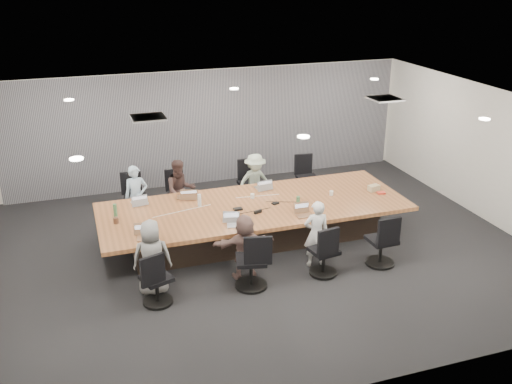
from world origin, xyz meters
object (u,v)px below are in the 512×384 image
object	(u,v)px
bottle_green_left	(115,210)
chair_5	(251,264)
chair_4	(157,283)
chair_2	(250,187)
conference_table	(254,221)
stapler	(258,212)
person_1	(180,191)
canvas_bag	(374,188)
bottle_green_right	(298,202)
laptop_2	(263,187)
person_6	(316,234)
bottle_clear	(199,200)
chair_3	(307,181)
person_0	(136,197)
laptop_1	(186,197)
chair_0	(135,202)
laptop_0	(140,203)
laptop_4	(147,238)
mug_brown	(116,220)
person_2	(255,183)
chair_1	(178,198)
laptop_5	(236,225)
snack_packet	(381,193)
person_4	(152,257)
person_5	(245,247)
laptop_6	(304,216)

from	to	relation	value
bottle_green_left	chair_5	bearing A→B (deg)	-44.95
chair_4	bottle_green_left	size ratio (longest dim) A/B	3.07
chair_2	conference_table	bearing A→B (deg)	72.95
stapler	bottle_green_left	bearing A→B (deg)	147.07
person_1	canvas_bag	size ratio (longest dim) A/B	5.83
conference_table	chair_4	world-z (taller)	chair_4
chair_5	chair_2	bearing A→B (deg)	85.50
chair_5	bottle_green_right	bearing A→B (deg)	56.32
laptop_2	bottle_green_right	world-z (taller)	bottle_green_right
chair_4	canvas_bag	xyz separation A→B (m)	(4.80, 1.62, 0.42)
person_6	bottle_clear	world-z (taller)	person_6
chair_3	bottle_green_right	bearing A→B (deg)	66.96
laptop_2	bottle_green_left	bearing A→B (deg)	2.77
person_0	bottle_green_left	distance (m)	1.18
chair_5	laptop_1	distance (m)	2.58
chair_0	laptop_0	world-z (taller)	chair_0
laptop_4	canvas_bag	bearing A→B (deg)	17.93
bottle_clear	mug_brown	size ratio (longest dim) A/B	2.14
person_2	chair_1	bearing A→B (deg)	163.06
conference_table	person_0	bearing A→B (deg)	147.46
conference_table	canvas_bag	xyz separation A→B (m)	(2.58, -0.08, 0.40)
chair_0	laptop_2	distance (m)	2.75
laptop_5	laptop_4	bearing A→B (deg)	-166.00
stapler	mug_brown	bearing A→B (deg)	153.75
chair_2	stapler	distance (m)	2.19
conference_table	person_1	bearing A→B (deg)	131.51
snack_packet	person_4	bearing A→B (deg)	-167.47
chair_2	bottle_green_left	world-z (taller)	bottle_green_left
chair_5	person_4	distance (m)	1.65
chair_0	chair_5	bearing A→B (deg)	121.68
laptop_0	chair_1	bearing A→B (deg)	-141.29
person_4	bottle_green_right	world-z (taller)	person_4
conference_table	laptop_4	size ratio (longest dim) A/B	18.20
laptop_0	person_4	world-z (taller)	person_4
conference_table	person_4	xyz separation A→B (m)	(-2.21, -1.35, 0.25)
person_4	mug_brown	bearing A→B (deg)	-63.19
laptop_1	person_5	distance (m)	2.23
laptop_2	chair_0	bearing A→B (deg)	-25.64
person_1	canvas_bag	world-z (taller)	person_1
person_5	bottle_green_left	world-z (taller)	person_5
person_0	person_5	world-z (taller)	person_0
chair_4	laptop_4	xyz separation A→B (m)	(0.00, 0.90, 0.37)
bottle_green_left	bottle_clear	bearing A→B (deg)	-0.67
person_0	laptop_0	world-z (taller)	person_0
chair_1	laptop_4	size ratio (longest dim) A/B	2.25
stapler	snack_packet	world-z (taller)	stapler
laptop_6	canvas_bag	distance (m)	2.00
person_5	laptop_5	world-z (taller)	person_5
chair_5	person_1	size ratio (longest dim) A/B	0.64
conference_table	chair_1	bearing A→B (deg)	125.10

